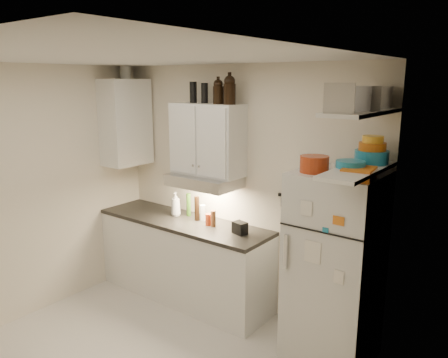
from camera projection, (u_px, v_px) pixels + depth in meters
The scene contains 35 objects.
ceiling at pixel (123, 56), 3.21m from camera, with size 3.20×3.00×0.02m, color silver.
back_wall at pixel (240, 189), 4.67m from camera, with size 3.20×0.02×2.60m, color beige.
left_wall at pixel (26, 194), 4.45m from camera, with size 0.02×3.00×2.60m, color beige.
right_wall at pixel (316, 279), 2.55m from camera, with size 0.02×3.00×2.60m, color beige.
base_cabinet at pixel (184, 260), 4.95m from camera, with size 2.10×0.60×0.88m, color white.
countertop at pixel (183, 222), 4.85m from camera, with size 2.10×0.62×0.04m, color black.
upper_cabinet at pixel (208, 139), 4.60m from camera, with size 0.80×0.33×0.75m, color white.
side_cabinet at pixel (126, 122), 5.14m from camera, with size 0.33×0.55×1.00m, color white.
range_hood at pixel (204, 181), 4.64m from camera, with size 0.76×0.46×0.12m, color silver.
fridge at pixel (334, 268), 3.76m from camera, with size 0.70×0.68×1.70m, color silver.
shelf_hi at pixel (362, 112), 3.24m from camera, with size 0.30×0.95×0.03m, color white.
shelf_lo at pixel (358, 170), 3.34m from camera, with size 0.30×0.95×0.03m, color white.
knife_strip at pixel (297, 198), 4.24m from camera, with size 0.42×0.02×0.03m, color black.
dutch_oven at pixel (314, 164), 3.55m from camera, with size 0.23×0.23×0.14m, color #A13112.
book_stack at pixel (359, 174), 3.29m from camera, with size 0.22×0.27×0.09m, color orange.
spice_jar at pixel (335, 169), 3.45m from camera, with size 0.06×0.06×0.10m, color silver.
stock_pot at pixel (377, 97), 3.49m from camera, with size 0.24×0.24×0.17m, color silver.
tin_a at pixel (365, 98), 3.20m from camera, with size 0.18×0.16×0.18m, color #AAAAAD.
tin_b at pixel (340, 98), 3.00m from camera, with size 0.20×0.20×0.20m, color #AAAAAD.
bowl_teal at pixel (371, 157), 3.53m from camera, with size 0.27×0.27×0.11m, color teal.
bowl_orange at pixel (372, 146), 3.50m from camera, with size 0.21×0.21×0.06m, color #BC5A11.
bowl_yellow at pixel (373, 139), 3.49m from camera, with size 0.17×0.17×0.05m, color gold.
plates at pixel (350, 164), 3.35m from camera, with size 0.22×0.22×0.06m, color teal.
growler_a at pixel (218, 91), 4.37m from camera, with size 0.11×0.11×0.25m, color black, non-canonical shape.
growler_b at pixel (230, 90), 4.29m from camera, with size 0.12×0.12×0.29m, color black, non-canonical shape.
thermos_a at pixel (205, 93), 4.54m from camera, with size 0.07×0.07×0.21m, color black.
thermos_b at pixel (193, 92), 4.61m from camera, with size 0.08×0.08×0.22m, color black.
side_jar at pixel (125, 72), 5.10m from camera, with size 0.12×0.12×0.16m, color silver.
soap_bottle at pixel (176, 203), 4.97m from camera, with size 0.12×0.12×0.31m, color white.
pepper_mill at pixel (213, 219), 4.61m from camera, with size 0.05×0.05×0.17m, color brown.
oil_bottle at pixel (189, 205), 4.96m from camera, with size 0.05×0.05×0.26m, color #2E5715.
vinegar_bottle at pixel (197, 208), 4.80m from camera, with size 0.06×0.06×0.27m, color black.
clear_bottle at pixel (203, 213), 4.81m from camera, with size 0.06×0.06×0.18m, color silver.
red_jar at pixel (208, 220), 4.65m from camera, with size 0.06×0.06×0.13m, color #A13112.
caddy at pixel (240, 228), 4.40m from camera, with size 0.14×0.10×0.12m, color black.
Camera 1 is at (2.61, -2.20, 2.43)m, focal length 35.00 mm.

